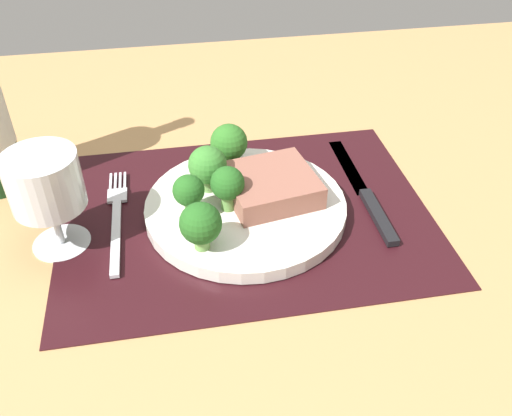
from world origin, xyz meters
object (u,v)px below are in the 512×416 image
steak (271,185)px  wine_glass (46,187)px  plate (246,207)px  fork (117,218)px  knife (366,195)px

steak → wine_glass: 25.06cm
plate → fork: (-15.27, 1.42, -0.55)cm
fork → wine_glass: wine_glass is taller
plate → wine_glass: (-21.33, -1.53, 6.82)cm
plate → wine_glass: wine_glass is taller
fork → wine_glass: bearing=-151.8°
steak → wine_glass: wine_glass is taller
fork → knife: 30.56cm
plate → steak: (3.19, 0.90, 2.22)cm
fork → wine_glass: (-6.06, -2.95, 7.37)cm
wine_glass → knife: bearing=3.2°
plate → knife: plate is taller
fork → plate: bearing=-3.1°
steak → fork: (-18.45, 0.52, -2.77)cm
knife → fork: bearing=175.7°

